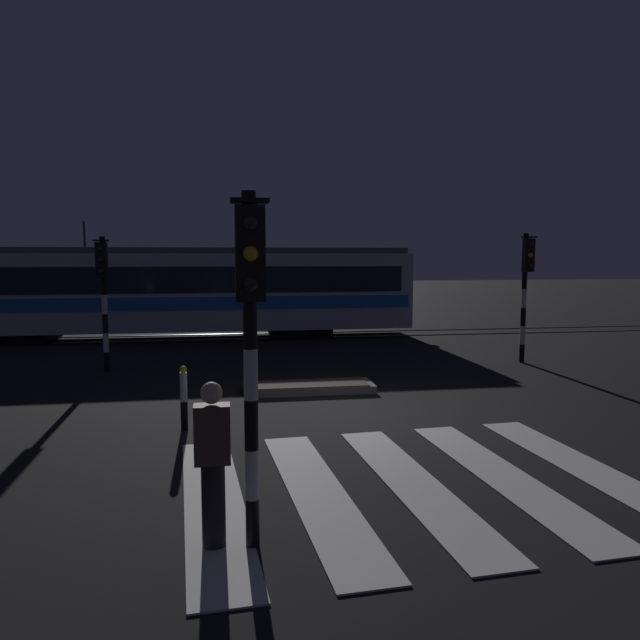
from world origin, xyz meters
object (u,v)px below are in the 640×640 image
at_px(traffic_light_corner_far_left, 103,283).
at_px(pedestrian_waiting_at_kerb, 213,464).
at_px(traffic_light_corner_far_right, 526,278).
at_px(tram, 164,290).
at_px(bollard_island_edge, 184,398).
at_px(traffic_light_kerb_mid_left, 250,318).

relative_size(traffic_light_corner_far_left, pedestrian_waiting_at_kerb, 2.02).
height_order(traffic_light_corner_far_right, tram, tram).
bearing_deg(traffic_light_corner_far_right, bollard_island_edge, -149.86).
relative_size(traffic_light_corner_far_right, bollard_island_edge, 3.22).
xyz_separation_m(tram, bollard_island_edge, (1.35, -11.97, -1.19)).
relative_size(pedestrian_waiting_at_kerb, bollard_island_edge, 1.54).
bearing_deg(traffic_light_corner_far_left, traffic_light_corner_far_right, -2.69).
bearing_deg(traffic_light_kerb_mid_left, traffic_light_corner_far_right, 50.34).
height_order(traffic_light_kerb_mid_left, bollard_island_edge, traffic_light_kerb_mid_left).
distance_m(pedestrian_waiting_at_kerb, bollard_island_edge, 4.35).
xyz_separation_m(traffic_light_corner_far_left, pedestrian_waiting_at_kerb, (2.83, -10.01, -1.40)).
height_order(traffic_light_kerb_mid_left, tram, tram).
bearing_deg(tram, traffic_light_corner_far_right, -33.51).
bearing_deg(pedestrian_waiting_at_kerb, traffic_light_corner_far_left, 105.80).
bearing_deg(pedestrian_waiting_at_kerb, bollard_island_edge, 97.16).
height_order(traffic_light_corner_far_left, bollard_island_edge, traffic_light_corner_far_left).
bearing_deg(traffic_light_corner_far_left, tram, 81.47).
distance_m(traffic_light_corner_far_right, pedestrian_waiting_at_kerb, 12.73).
relative_size(traffic_light_corner_far_right, tram, 0.20).
distance_m(traffic_light_corner_far_left, bollard_island_edge, 6.38).
bearing_deg(traffic_light_kerb_mid_left, pedestrian_waiting_at_kerb, 158.38).
bearing_deg(bollard_island_edge, pedestrian_waiting_at_kerb, -82.84).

